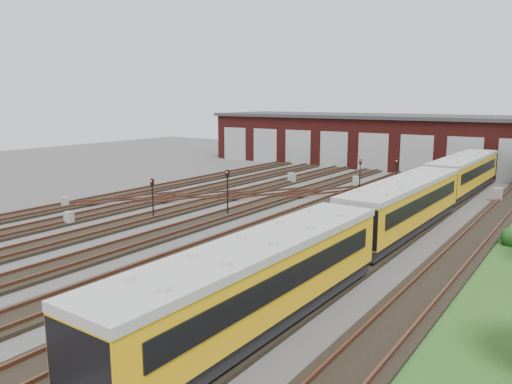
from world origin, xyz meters
The scene contains 13 objects.
ground centered at (0.00, 0.00, 0.00)m, with size 120.00×120.00×0.00m, color #413E3C.
track_network centered at (-0.17, 0.59, 0.11)m, with size 30.40×70.00×0.33m.
maintenance_shed centered at (-0.01, 39.97, 3.20)m, with size 51.00×12.50×6.35m.
metro_train centered at (10.00, 8.76, 1.89)m, with size 2.87×46.75×3.04m.
signal_mast_0 centered at (-2.03, 6.54, 2.12)m, with size 0.28×0.27×3.33m.
signal_mast_1 centered at (-5.90, 2.97, 1.80)m, with size 0.24×0.23×2.80m.
signal_mast_2 centered at (1.76, 21.40, 1.83)m, with size 0.25×0.23×2.86m.
signal_mast_3 centered at (5.96, 18.94, 2.18)m, with size 0.28×0.26×3.43m.
relay_cabinet_0 centered at (-13.76, 1.33, 0.44)m, with size 0.53×0.44×0.89m, color #999B9E.
relay_cabinet_1 centered at (-5.30, 21.14, 0.53)m, with size 0.64×0.53×1.07m, color #999B9E.
relay_cabinet_2 centered at (-9.11, -1.58, 0.45)m, with size 0.54×0.45×0.90m, color #999B9E.
relay_cabinet_3 centered at (0.47, 23.50, 0.47)m, with size 0.57×0.47×0.95m, color #999B9E.
relay_cabinet_4 centered at (13.07, 23.09, 0.56)m, with size 0.67×0.56×1.12m, color #999B9E.
Camera 1 is at (19.52, -21.12, 8.29)m, focal length 35.00 mm.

